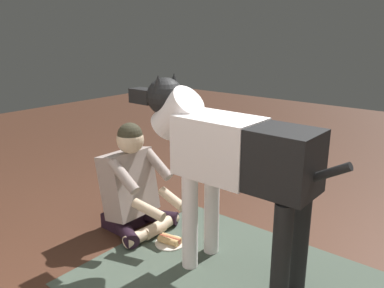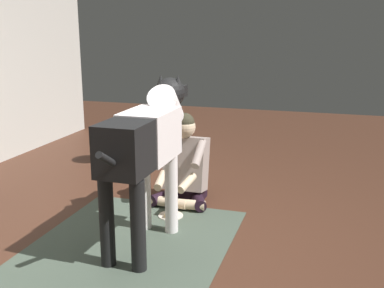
# 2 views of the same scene
# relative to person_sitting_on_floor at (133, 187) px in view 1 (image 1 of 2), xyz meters

# --- Properties ---
(ground_plane) EXTENTS (12.60, 12.60, 0.00)m
(ground_plane) POSITION_rel_person_sitting_on_floor_xyz_m (-0.97, -0.02, -0.36)
(ground_plane) COLOR #47291C
(person_sitting_on_floor) EXTENTS (0.66, 0.58, 0.87)m
(person_sitting_on_floor) POSITION_rel_person_sitting_on_floor_xyz_m (0.00, 0.00, 0.00)
(person_sitting_on_floor) COLOR black
(person_sitting_on_floor) RESTS_ON ground
(large_dog) EXTENTS (1.58, 0.35, 1.27)m
(large_dog) POSITION_rel_person_sitting_on_floor_xyz_m (-0.89, 0.01, 0.45)
(large_dog) COLOR white
(large_dog) RESTS_ON ground
(hot_dog_on_plate) EXTENTS (0.22, 0.22, 0.06)m
(hot_dog_on_plate) POSITION_rel_person_sitting_on_floor_xyz_m (-0.39, 0.00, -0.33)
(hot_dog_on_plate) COLOR silver
(hot_dog_on_plate) RESTS_ON ground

